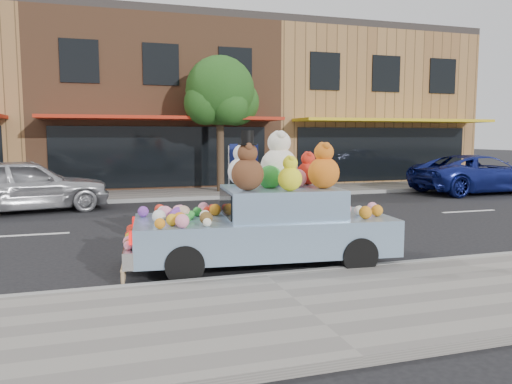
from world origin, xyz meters
name	(u,v)px	position (x,y,z in m)	size (l,w,h in m)	color
ground	(202,226)	(0.00, 0.00, 0.00)	(120.00, 120.00, 0.00)	black
near_sidewalk	(303,310)	(0.00, -6.50, 0.06)	(60.00, 3.00, 0.12)	gray
far_sidewalk	(168,194)	(0.00, 6.50, 0.06)	(60.00, 3.00, 0.12)	gray
near_kerb	(265,277)	(0.00, -5.00, 0.07)	(60.00, 0.12, 0.13)	gray
far_kerb	(174,199)	(0.00, 5.00, 0.07)	(60.00, 0.12, 0.13)	gray
storefront_mid	(152,106)	(0.00, 11.97, 3.64)	(10.00, 9.80, 7.30)	brown
storefront_right	(344,109)	(10.00, 11.97, 3.64)	(10.00, 9.80, 7.30)	#9D7042
street_tree	(220,97)	(2.03, 6.55, 3.69)	(3.00, 2.70, 5.22)	#38281C
car_silver	(25,185)	(-4.50, 3.73, 0.80)	(1.89, 4.69, 1.60)	#B6B7BC
car_blue	(479,174)	(11.74, 3.87, 0.75)	(2.48, 5.38, 1.50)	navy
art_car	(266,218)	(0.30, -4.11, 0.83)	(4.63, 2.15, 2.32)	black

